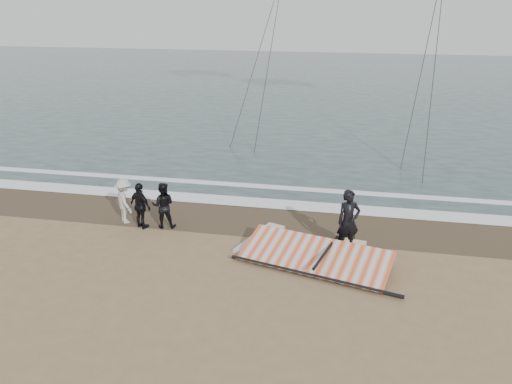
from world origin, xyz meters
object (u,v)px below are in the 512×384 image
(man_main, at_px, (348,221))
(board_white, at_px, (349,259))
(sail_rig, at_px, (313,256))
(board_cream, at_px, (260,239))

(man_main, height_order, board_white, man_main)
(board_white, bearing_deg, man_main, 107.50)
(sail_rig, bearing_deg, man_main, 44.47)
(board_white, distance_m, board_cream, 2.88)
(board_white, bearing_deg, board_cream, 173.18)
(board_white, distance_m, sail_rig, 1.08)
(board_white, height_order, board_cream, board_white)
(sail_rig, bearing_deg, board_cream, 147.31)
(man_main, height_order, sail_rig, man_main)
(board_cream, bearing_deg, man_main, 15.49)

